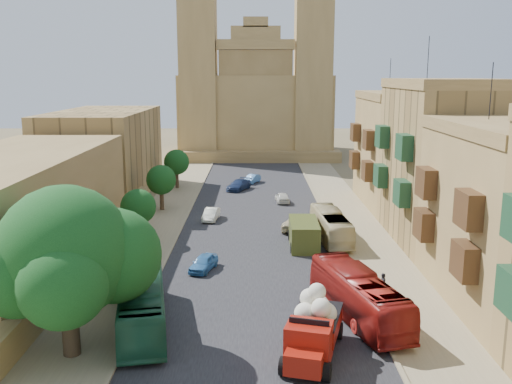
{
  "coord_description": "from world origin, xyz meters",
  "views": [
    {
      "loc": [
        -0.06,
        -23.07,
        14.12
      ],
      "look_at": [
        0.0,
        26.0,
        4.0
      ],
      "focal_mm": 40.0,
      "sensor_mm": 36.0,
      "label": 1
    }
  ],
  "objects_px": {
    "church": "(256,101)",
    "car_white_b": "(282,197)",
    "bus_green_north": "(142,302)",
    "red_truck": "(313,327)",
    "pedestrian_a": "(394,324)",
    "pedestrian_c": "(383,285)",
    "street_tree_b": "(138,207)",
    "bus_cream_east": "(331,226)",
    "street_tree_c": "(161,180)",
    "car_blue_b": "(252,179)",
    "olive_pickup": "(304,234)",
    "car_cream": "(299,222)",
    "car_white_a": "(211,214)",
    "bus_red_east": "(358,295)",
    "car_blue_a": "(203,263)",
    "car_dkblue": "(239,185)",
    "street_tree_a": "(100,241)",
    "street_tree_d": "(177,162)",
    "ficus_tree": "(67,257)"
  },
  "relations": [
    {
      "from": "bus_cream_east",
      "to": "car_white_a",
      "type": "height_order",
      "value": "bus_cream_east"
    },
    {
      "from": "street_tree_a",
      "to": "street_tree_b",
      "type": "height_order",
      "value": "street_tree_a"
    },
    {
      "from": "bus_cream_east",
      "to": "pedestrian_c",
      "type": "bearing_deg",
      "value": 92.98
    },
    {
      "from": "street_tree_a",
      "to": "street_tree_c",
      "type": "bearing_deg",
      "value": 90.0
    },
    {
      "from": "red_truck",
      "to": "pedestrian_c",
      "type": "relative_size",
      "value": 3.93
    },
    {
      "from": "bus_red_east",
      "to": "car_blue_a",
      "type": "bearing_deg",
      "value": -54.98
    },
    {
      "from": "red_truck",
      "to": "pedestrian_a",
      "type": "relative_size",
      "value": 3.84
    },
    {
      "from": "car_dkblue",
      "to": "pedestrian_c",
      "type": "xyz_separation_m",
      "value": [
        10.31,
        -35.02,
        0.18
      ]
    },
    {
      "from": "church",
      "to": "car_white_b",
      "type": "height_order",
      "value": "church"
    },
    {
      "from": "ficus_tree",
      "to": "olive_pickup",
      "type": "relative_size",
      "value": 1.67
    },
    {
      "from": "ficus_tree",
      "to": "street_tree_a",
      "type": "height_order",
      "value": "ficus_tree"
    },
    {
      "from": "street_tree_b",
      "to": "street_tree_c",
      "type": "relative_size",
      "value": 0.96
    },
    {
      "from": "ficus_tree",
      "to": "pedestrian_c",
      "type": "xyz_separation_m",
      "value": [
        17.59,
        7.64,
        -4.42
      ]
    },
    {
      "from": "car_blue_b",
      "to": "pedestrian_c",
      "type": "bearing_deg",
      "value": -54.35
    },
    {
      "from": "street_tree_b",
      "to": "bus_cream_east",
      "type": "bearing_deg",
      "value": 2.65
    },
    {
      "from": "bus_cream_east",
      "to": "car_cream",
      "type": "xyz_separation_m",
      "value": [
        -2.55,
        3.32,
        -0.58
      ]
    },
    {
      "from": "church",
      "to": "olive_pickup",
      "type": "relative_size",
      "value": 6.83
    },
    {
      "from": "bus_red_east",
      "to": "car_white_b",
      "type": "xyz_separation_m",
      "value": [
        -3.04,
        31.05,
        -0.81
      ]
    },
    {
      "from": "car_white_a",
      "to": "pedestrian_a",
      "type": "height_order",
      "value": "pedestrian_a"
    },
    {
      "from": "car_cream",
      "to": "pedestrian_c",
      "type": "xyz_separation_m",
      "value": [
        4.22,
        -16.45,
        0.13
      ]
    },
    {
      "from": "bus_red_east",
      "to": "bus_cream_east",
      "type": "distance_m",
      "value": 16.27
    },
    {
      "from": "bus_red_east",
      "to": "pedestrian_c",
      "type": "distance_m",
      "value": 3.86
    },
    {
      "from": "street_tree_a",
      "to": "street_tree_c",
      "type": "xyz_separation_m",
      "value": [
        -0.0,
        24.0,
        -0.43
      ]
    },
    {
      "from": "car_blue_b",
      "to": "car_white_a",
      "type": "bearing_deg",
      "value": -78.02
    },
    {
      "from": "ficus_tree",
      "to": "car_blue_a",
      "type": "height_order",
      "value": "ficus_tree"
    },
    {
      "from": "street_tree_a",
      "to": "bus_cream_east",
      "type": "bearing_deg",
      "value": 37.72
    },
    {
      "from": "pedestrian_c",
      "to": "street_tree_b",
      "type": "bearing_deg",
      "value": -111.99
    },
    {
      "from": "car_blue_b",
      "to": "street_tree_d",
      "type": "bearing_deg",
      "value": -137.63
    },
    {
      "from": "street_tree_c",
      "to": "car_dkblue",
      "type": "bearing_deg",
      "value": 53.57
    },
    {
      "from": "church",
      "to": "street_tree_c",
      "type": "xyz_separation_m",
      "value": [
        -10.0,
        -42.61,
        -6.28
      ]
    },
    {
      "from": "church",
      "to": "car_blue_a",
      "type": "xyz_separation_m",
      "value": [
        -3.87,
        -61.77,
        -8.94
      ]
    },
    {
      "from": "street_tree_c",
      "to": "car_white_a",
      "type": "height_order",
      "value": "street_tree_c"
    },
    {
      "from": "car_white_a",
      "to": "car_dkblue",
      "type": "bearing_deg",
      "value": 88.23
    },
    {
      "from": "bus_cream_east",
      "to": "car_blue_b",
      "type": "xyz_separation_m",
      "value": [
        -7.0,
        26.52,
        -0.71
      ]
    },
    {
      "from": "car_white_a",
      "to": "red_truck",
      "type": "bearing_deg",
      "value": -68.31
    },
    {
      "from": "street_tree_b",
      "to": "street_tree_c",
      "type": "height_order",
      "value": "street_tree_c"
    },
    {
      "from": "bus_green_north",
      "to": "street_tree_d",
      "type": "bearing_deg",
      "value": 84.39
    },
    {
      "from": "car_white_a",
      "to": "car_dkblue",
      "type": "xyz_separation_m",
      "value": [
        2.3,
        15.02,
        0.06
      ]
    },
    {
      "from": "street_tree_a",
      "to": "car_blue_b",
      "type": "xyz_separation_m",
      "value": [
        9.5,
        39.28,
        -3.1
      ]
    },
    {
      "from": "street_tree_c",
      "to": "street_tree_d",
      "type": "bearing_deg",
      "value": 90.0
    },
    {
      "from": "bus_red_east",
      "to": "car_white_a",
      "type": "xyz_separation_m",
      "value": [
        -10.45,
        23.13,
        -0.81
      ]
    },
    {
      "from": "church",
      "to": "bus_green_north",
      "type": "height_order",
      "value": "church"
    },
    {
      "from": "olive_pickup",
      "to": "car_blue_b",
      "type": "height_order",
      "value": "olive_pickup"
    },
    {
      "from": "street_tree_a",
      "to": "bus_green_north",
      "type": "bearing_deg",
      "value": -53.01
    },
    {
      "from": "car_cream",
      "to": "ficus_tree",
      "type": "bearing_deg",
      "value": 77.12
    },
    {
      "from": "pedestrian_c",
      "to": "bus_red_east",
      "type": "bearing_deg",
      "value": -22.35
    },
    {
      "from": "street_tree_a",
      "to": "car_white_a",
      "type": "bearing_deg",
      "value": 74.18
    },
    {
      "from": "street_tree_a",
      "to": "bus_cream_east",
      "type": "relative_size",
      "value": 0.6
    },
    {
      "from": "red_truck",
      "to": "car_dkblue",
      "type": "distance_m",
      "value": 43.14
    },
    {
      "from": "car_blue_a",
      "to": "pedestrian_a",
      "type": "xyz_separation_m",
      "value": [
        11.37,
        -11.11,
        0.27
      ]
    }
  ]
}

